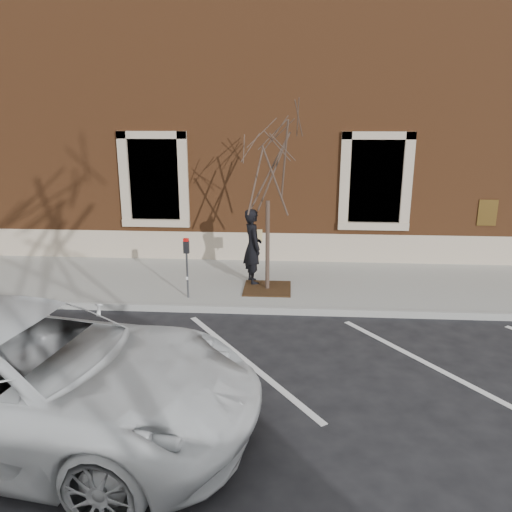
# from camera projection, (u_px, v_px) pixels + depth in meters

# --- Properties ---
(ground) EXTENTS (120.00, 120.00, 0.00)m
(ground) POSITION_uv_depth(u_px,v_px,m) (254.00, 312.00, 10.78)
(ground) COLOR #28282B
(ground) RESTS_ON ground
(sidewalk_near) EXTENTS (40.00, 3.50, 0.15)m
(sidewalk_near) POSITION_uv_depth(u_px,v_px,m) (259.00, 283.00, 12.44)
(sidewalk_near) COLOR #9A9990
(sidewalk_near) RESTS_ON ground
(curb_near) EXTENTS (40.00, 0.12, 0.15)m
(curb_near) POSITION_uv_depth(u_px,v_px,m) (254.00, 310.00, 10.71)
(curb_near) COLOR #9E9E99
(curb_near) RESTS_ON ground
(parking_stripes) EXTENTS (28.00, 4.40, 0.01)m
(parking_stripes) POSITION_uv_depth(u_px,v_px,m) (245.00, 360.00, 8.67)
(parking_stripes) COLOR silver
(parking_stripes) RESTS_ON ground
(building_civic) EXTENTS (40.00, 8.62, 8.00)m
(building_civic) POSITION_uv_depth(u_px,v_px,m) (270.00, 118.00, 17.12)
(building_civic) COLOR brown
(building_civic) RESTS_ON ground
(man) EXTENTS (0.64, 0.78, 1.83)m
(man) POSITION_uv_depth(u_px,v_px,m) (253.00, 247.00, 11.98)
(man) COLOR black
(man) RESTS_ON sidewalk_near
(parking_meter) EXTENTS (0.12, 0.10, 1.37)m
(parking_meter) POSITION_uv_depth(u_px,v_px,m) (187.00, 257.00, 10.99)
(parking_meter) COLOR #595B60
(parking_meter) RESTS_ON sidewalk_near
(tree_grate) EXTENTS (1.10, 1.10, 0.03)m
(tree_grate) POSITION_uv_depth(u_px,v_px,m) (267.00, 288.00, 11.78)
(tree_grate) COLOR #432815
(tree_grate) RESTS_ON sidewalk_near
(sapling) EXTENTS (2.30, 2.30, 3.83)m
(sapling) POSITION_uv_depth(u_px,v_px,m) (268.00, 175.00, 11.05)
(sapling) COLOR #4A352D
(sapling) RESTS_ON sidewalk_near
(white_truck) EXTENTS (6.50, 3.68, 1.71)m
(white_truck) POSITION_uv_depth(u_px,v_px,m) (26.00, 375.00, 6.49)
(white_truck) COLOR silver
(white_truck) RESTS_ON ground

